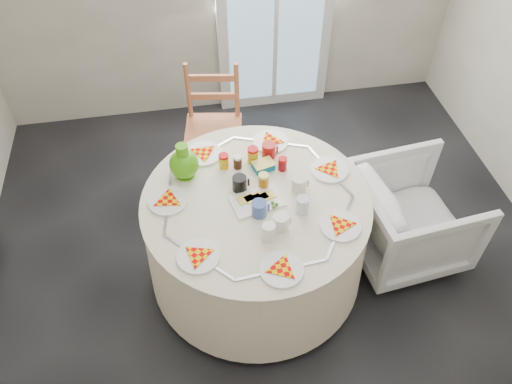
{
  "coord_description": "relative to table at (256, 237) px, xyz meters",
  "views": [
    {
      "loc": [
        -0.46,
        -1.92,
        2.94
      ],
      "look_at": [
        -0.1,
        0.05,
        0.8
      ],
      "focal_mm": 35.0,
      "sensor_mm": 36.0,
      "label": 1
    }
  ],
  "objects": [
    {
      "name": "floor",
      "position": [
        0.1,
        -0.05,
        -0.38
      ],
      "size": [
        4.0,
        4.0,
        0.0
      ],
      "primitive_type": "plane",
      "color": "black",
      "rests_on": "ground"
    },
    {
      "name": "table",
      "position": [
        0.0,
        0.0,
        0.0
      ],
      "size": [
        1.42,
        1.42,
        0.72
      ],
      "primitive_type": "cylinder",
      "color": "silver",
      "rests_on": "floor"
    },
    {
      "name": "wooden_chair",
      "position": [
        -0.15,
        1.0,
        0.09
      ],
      "size": [
        0.49,
        0.47,
        0.96
      ],
      "primitive_type": null,
      "rotation": [
        0.0,
        0.0,
        -0.17
      ],
      "color": "#A56242",
      "rests_on": "floor"
    },
    {
      "name": "armchair",
      "position": [
        1.07,
        0.01,
        0.02
      ],
      "size": [
        0.76,
        0.8,
        0.76
      ],
      "primitive_type": "imported",
      "rotation": [
        0.0,
        0.0,
        1.68
      ],
      "color": "silver",
      "rests_on": "floor"
    },
    {
      "name": "place_settings",
      "position": [
        0.0,
        0.0,
        0.4
      ],
      "size": [
        1.53,
        1.53,
        0.02
      ],
      "primitive_type": null,
      "rotation": [
        0.0,
        0.0,
        -0.21
      ],
      "color": "white",
      "rests_on": "table"
    },
    {
      "name": "jar_cluster",
      "position": [
        0.02,
        0.27,
        0.45
      ],
      "size": [
        0.45,
        0.32,
        0.12
      ],
      "primitive_type": null,
      "rotation": [
        0.0,
        0.0,
        0.29
      ],
      "color": "#AD6917",
      "rests_on": "table"
    },
    {
      "name": "butter_tub",
      "position": [
        0.09,
        0.25,
        0.41
      ],
      "size": [
        0.15,
        0.13,
        0.05
      ],
      "primitive_type": "cube",
      "rotation": [
        0.0,
        0.0,
        0.27
      ],
      "color": "#04638A",
      "rests_on": "table"
    },
    {
      "name": "green_pitcher",
      "position": [
        -0.4,
        0.28,
        0.49
      ],
      "size": [
        0.19,
        0.19,
        0.24
      ],
      "primitive_type": null,
      "rotation": [
        0.0,
        0.0,
        0.04
      ],
      "color": "#45A10E",
      "rests_on": "table"
    },
    {
      "name": "cheese_platter",
      "position": [
        0.0,
        -0.02,
        0.4
      ],
      "size": [
        0.33,
        0.25,
        0.04
      ],
      "primitive_type": null,
      "rotation": [
        0.0,
        0.0,
        0.21
      ],
      "color": "white",
      "rests_on": "table"
    },
    {
      "name": "mugs_glasses",
      "position": [
        0.1,
        -0.02,
        0.44
      ],
      "size": [
        0.68,
        0.68,
        0.12
      ],
      "primitive_type": null,
      "rotation": [
        0.0,
        0.0,
        0.03
      ],
      "color": "gray",
      "rests_on": "table"
    }
  ]
}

